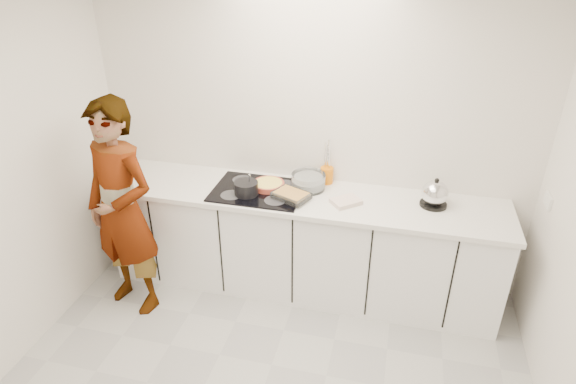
% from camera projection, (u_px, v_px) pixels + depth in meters
% --- Properties ---
extents(wall_back, '(3.60, 0.00, 2.60)m').
position_uv_depth(wall_back, '(310.00, 135.00, 3.92)').
color(wall_back, silver).
rests_on(wall_back, ground).
extents(base_cabinets, '(3.20, 0.58, 0.87)m').
position_uv_depth(base_cabinets, '(300.00, 244.00, 4.05)').
color(base_cabinets, white).
rests_on(base_cabinets, floor).
extents(countertop, '(3.24, 0.64, 0.04)m').
position_uv_depth(countertop, '(301.00, 197.00, 3.84)').
color(countertop, white).
rests_on(countertop, base_cabinets).
extents(hob, '(0.72, 0.54, 0.01)m').
position_uv_depth(hob, '(258.00, 190.00, 3.88)').
color(hob, black).
rests_on(hob, countertop).
extents(tart_dish, '(0.29, 0.29, 0.04)m').
position_uv_depth(tart_dish, '(268.00, 184.00, 3.91)').
color(tart_dish, '#A7402F').
rests_on(tart_dish, hob).
extents(saucepan, '(0.23, 0.23, 0.18)m').
position_uv_depth(saucepan, '(246.00, 188.00, 3.79)').
color(saucepan, black).
rests_on(saucepan, hob).
extents(baking_dish, '(0.32, 0.28, 0.05)m').
position_uv_depth(baking_dish, '(291.00, 195.00, 3.74)').
color(baking_dish, silver).
rests_on(baking_dish, hob).
extents(mixing_bowl, '(0.34, 0.34, 0.13)m').
position_uv_depth(mixing_bowl, '(308.00, 182.00, 3.90)').
color(mixing_bowl, silver).
rests_on(mixing_bowl, countertop).
extents(tea_towel, '(0.26, 0.26, 0.04)m').
position_uv_depth(tea_towel, '(346.00, 202.00, 3.70)').
color(tea_towel, white).
rests_on(tea_towel, countertop).
extents(kettle, '(0.24, 0.24, 0.23)m').
position_uv_depth(kettle, '(435.00, 194.00, 3.63)').
color(kettle, black).
rests_on(kettle, countertop).
extents(utensil_crock, '(0.14, 0.14, 0.14)m').
position_uv_depth(utensil_crock, '(327.00, 175.00, 3.99)').
color(utensil_crock, orange).
rests_on(utensil_crock, countertop).
extents(cook, '(0.73, 0.58, 1.76)m').
position_uv_depth(cook, '(122.00, 211.00, 3.67)').
color(cook, white).
rests_on(cook, floor).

